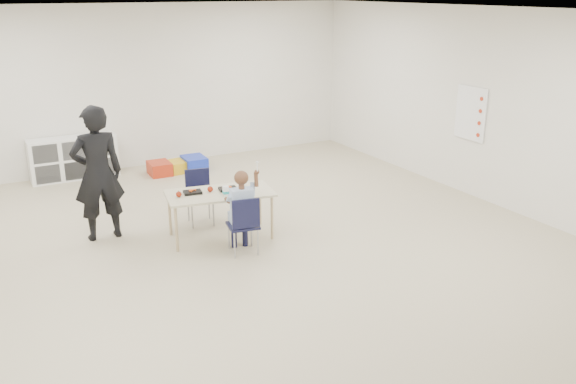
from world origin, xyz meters
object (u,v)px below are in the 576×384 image
table (220,214)px  cubby_shelf (74,158)px  adult (98,173)px  chair_near (243,224)px  child (242,208)px

table → cubby_shelf: bearing=118.0°
table → cubby_shelf: size_ratio=1.01×
cubby_shelf → adult: adult is taller
table → cubby_shelf: cubby_shelf is taller
cubby_shelf → adult: (-0.16, -2.83, 0.51)m
chair_near → child: child is taller
chair_near → adult: size_ratio=0.42×
table → chair_near: size_ratio=1.95×
chair_near → child: size_ratio=0.63×
chair_near → cubby_shelf: (-1.22, 4.10, -0.01)m
cubby_shelf → table: bearing=-71.7°
table → child: (0.06, -0.57, 0.27)m
child → cubby_shelf: bearing=116.3°
child → adult: bearing=147.1°
child → adult: adult is taller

